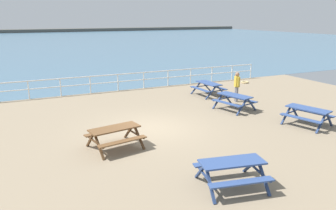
{
  "coord_description": "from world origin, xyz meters",
  "views": [
    {
      "loc": [
        -4.86,
        -12.22,
        4.63
      ],
      "look_at": [
        1.06,
        0.51,
        0.8
      ],
      "focal_mm": 34.85,
      "sensor_mm": 36.0,
      "label": 1
    }
  ],
  "objects_px": {
    "picnic_table_near_right": "(308,112)",
    "picnic_table_corner": "(235,98)",
    "picnic_table_far_right": "(232,167)",
    "picnic_table_near_left": "(115,133)",
    "visitor": "(237,85)",
    "picnic_table_far_left": "(209,86)"
  },
  "relations": [
    {
      "from": "picnic_table_far_right",
      "to": "picnic_table_near_left",
      "type": "bearing_deg",
      "value": 128.91
    },
    {
      "from": "picnic_table_near_left",
      "to": "picnic_table_far_right",
      "type": "relative_size",
      "value": 0.99
    },
    {
      "from": "picnic_table_corner",
      "to": "visitor",
      "type": "height_order",
      "value": "visitor"
    },
    {
      "from": "picnic_table_far_right",
      "to": "picnic_table_corner",
      "type": "xyz_separation_m",
      "value": [
        4.78,
        6.42,
        0.0
      ]
    },
    {
      "from": "picnic_table_near_right",
      "to": "visitor",
      "type": "height_order",
      "value": "visitor"
    },
    {
      "from": "picnic_table_far_left",
      "to": "picnic_table_far_right",
      "type": "distance_m",
      "value": 10.98
    },
    {
      "from": "picnic_table_near_left",
      "to": "visitor",
      "type": "bearing_deg",
      "value": 14.54
    },
    {
      "from": "picnic_table_near_right",
      "to": "picnic_table_corner",
      "type": "height_order",
      "value": "same"
    },
    {
      "from": "picnic_table_near_left",
      "to": "picnic_table_corner",
      "type": "xyz_separation_m",
      "value": [
        6.95,
        2.33,
        0.0
      ]
    },
    {
      "from": "picnic_table_corner",
      "to": "picnic_table_far_right",
      "type": "bearing_deg",
      "value": 128.9
    },
    {
      "from": "picnic_table_far_right",
      "to": "visitor",
      "type": "bearing_deg",
      "value": 63.78
    },
    {
      "from": "picnic_table_near_left",
      "to": "visitor",
      "type": "distance_m",
      "value": 8.82
    },
    {
      "from": "picnic_table_far_right",
      "to": "picnic_table_near_right",
      "type": "bearing_deg",
      "value": 37.04
    },
    {
      "from": "picnic_table_near_right",
      "to": "visitor",
      "type": "xyz_separation_m",
      "value": [
        -0.32,
        4.7,
        0.36
      ]
    },
    {
      "from": "picnic_table_near_left",
      "to": "picnic_table_far_left",
      "type": "distance_m",
      "value": 9.27
    },
    {
      "from": "picnic_table_near_right",
      "to": "picnic_table_far_left",
      "type": "height_order",
      "value": "same"
    },
    {
      "from": "picnic_table_near_left",
      "to": "picnic_table_far_left",
      "type": "xyz_separation_m",
      "value": [
        7.41,
        5.56,
        0.0
      ]
    },
    {
      "from": "picnic_table_near_left",
      "to": "picnic_table_corner",
      "type": "relative_size",
      "value": 0.96
    },
    {
      "from": "picnic_table_near_right",
      "to": "picnic_table_near_left",
      "type": "bearing_deg",
      "value": 66.02
    },
    {
      "from": "picnic_table_near_right",
      "to": "picnic_table_far_right",
      "type": "distance_m",
      "value": 6.88
    },
    {
      "from": "picnic_table_near_left",
      "to": "picnic_table_near_right",
      "type": "xyz_separation_m",
      "value": [
        8.35,
        -1.06,
        0.0
      ]
    },
    {
      "from": "visitor",
      "to": "picnic_table_far_right",
      "type": "bearing_deg",
      "value": 69.58
    }
  ]
}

